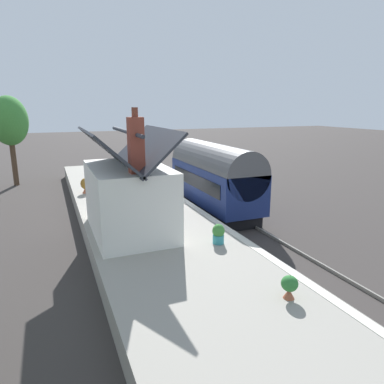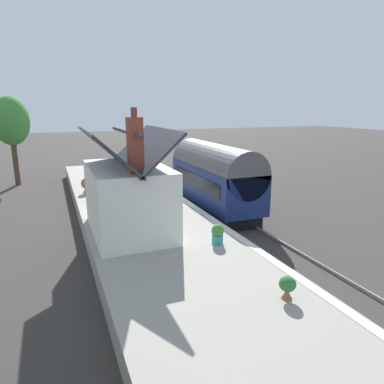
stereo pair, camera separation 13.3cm
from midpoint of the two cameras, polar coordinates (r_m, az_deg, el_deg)
ground_plane at (r=21.85m, az=2.08°, el=-3.69°), size 160.00×160.00×0.00m
platform at (r=20.44m, az=-8.65°, el=-3.62°), size 32.00×6.31×0.99m
platform_edge_coping at (r=21.14m, az=-0.83°, el=-1.47°), size 32.00×0.36×0.02m
rail_near at (r=22.51m, az=5.86°, el=-3.04°), size 52.00×0.08×0.14m
rail_far at (r=21.90m, az=2.51°, el=-3.46°), size 52.00×0.08×0.14m
train at (r=21.99m, az=3.88°, el=2.36°), size 8.43×2.73×4.32m
station_building at (r=15.86m, az=-10.01°, el=-0.66°), size 5.74×3.48×5.52m
bench_mid_platform at (r=29.91m, az=-11.57°, el=3.68°), size 1.40×0.44×0.88m
bench_platform_end at (r=22.65m, az=-7.70°, el=0.66°), size 1.41×0.47×0.88m
planter_bench_left at (r=11.06m, az=15.58°, el=-14.53°), size 0.50×0.50×0.75m
planter_by_door at (r=21.41m, az=-6.12°, el=0.08°), size 0.71×0.71×1.00m
planter_under_sign at (r=27.43m, az=-12.78°, el=2.59°), size 0.55×0.55×0.83m
planter_bench_right at (r=14.64m, az=4.44°, el=-6.77°), size 0.51×0.51×0.84m
planter_corner_building at (r=24.05m, az=-16.68°, el=1.09°), size 0.61×0.61×0.99m
planter_edge_near at (r=30.24m, az=-14.81°, el=3.66°), size 0.61×0.61×0.94m
lamp_post_platform at (r=27.05m, az=-7.14°, el=7.29°), size 0.32×0.50×3.68m
station_sign_board at (r=28.19m, az=-8.22°, el=4.69°), size 0.96×0.06×1.57m
tree_behind_building at (r=32.94m, az=-27.26°, el=10.16°), size 3.43×2.95×7.42m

